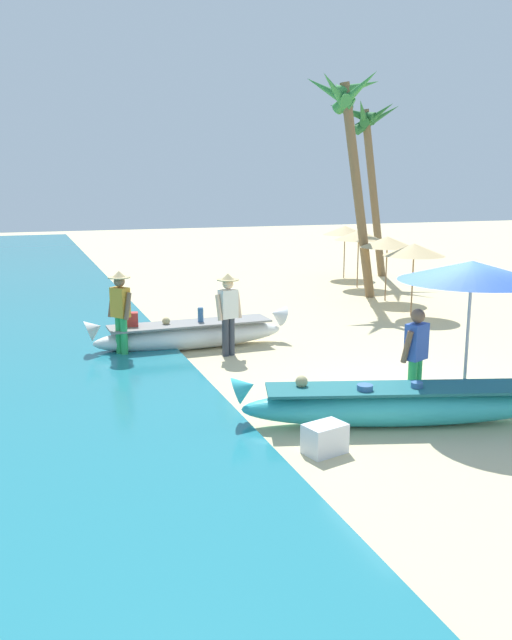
{
  "coord_description": "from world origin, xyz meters",
  "views": [
    {
      "loc": [
        -6.09,
        -8.9,
        3.5
      ],
      "look_at": [
        -1.93,
        2.64,
        0.9
      ],
      "focal_mm": 36.89,
      "sensor_mm": 36.0,
      "label": 1
    }
  ],
  "objects_px": {
    "boat_white_midground": "(190,334)",
    "person_vendor_hatted": "(228,309)",
    "boat_cyan_foreground": "(397,405)",
    "patio_umbrella_large": "(472,272)",
    "palm_tree_leaning_seaward": "(366,136)",
    "palm_tree_tall_inland": "(349,125)",
    "person_tourist_customer": "(416,353)",
    "person_vendor_assistant": "(120,308)",
    "cooler_box": "(325,439)"
  },
  "relations": [
    {
      "from": "person_tourist_customer",
      "to": "patio_umbrella_large",
      "type": "distance_m",
      "value": 1.49
    },
    {
      "from": "person_vendor_hatted",
      "to": "person_tourist_customer",
      "type": "relative_size",
      "value": 1.07
    },
    {
      "from": "boat_cyan_foreground",
      "to": "palm_tree_leaning_seaward",
      "type": "bearing_deg",
      "value": 63.1
    },
    {
      "from": "boat_cyan_foreground",
      "to": "palm_tree_leaning_seaward",
      "type": "height_order",
      "value": "palm_tree_leaning_seaward"
    },
    {
      "from": "palm_tree_leaning_seaward",
      "to": "person_vendor_hatted",
      "type": "bearing_deg",
      "value": -131.63
    },
    {
      "from": "boat_cyan_foreground",
      "to": "person_tourist_customer",
      "type": "height_order",
      "value": "person_tourist_customer"
    },
    {
      "from": "person_tourist_customer",
      "to": "person_vendor_assistant",
      "type": "bearing_deg",
      "value": 130.53
    },
    {
      "from": "patio_umbrella_large",
      "to": "boat_white_midground",
      "type": "bearing_deg",
      "value": 120.28
    },
    {
      "from": "boat_cyan_foreground",
      "to": "person_vendor_hatted",
      "type": "distance_m",
      "value": 4.77
    },
    {
      "from": "boat_white_midground",
      "to": "person_tourist_customer",
      "type": "xyz_separation_m",
      "value": [
        2.39,
        -4.81,
        0.58
      ]
    },
    {
      "from": "person_tourist_customer",
      "to": "palm_tree_tall_inland",
      "type": "height_order",
      "value": "palm_tree_tall_inland"
    },
    {
      "from": "person_vendor_hatted",
      "to": "patio_umbrella_large",
      "type": "relative_size",
      "value": 0.72
    },
    {
      "from": "boat_cyan_foreground",
      "to": "person_tourist_customer",
      "type": "xyz_separation_m",
      "value": [
        0.65,
        0.57,
        0.58
      ]
    },
    {
      "from": "palm_tree_tall_inland",
      "to": "person_vendor_hatted",
      "type": "bearing_deg",
      "value": -135.8
    },
    {
      "from": "person_vendor_assistant",
      "to": "palm_tree_tall_inland",
      "type": "bearing_deg",
      "value": 32.16
    },
    {
      "from": "palm_tree_tall_inland",
      "to": "palm_tree_leaning_seaward",
      "type": "bearing_deg",
      "value": 54.81
    },
    {
      "from": "cooler_box",
      "to": "person_tourist_customer",
      "type": "bearing_deg",
      "value": 13.54
    },
    {
      "from": "boat_cyan_foreground",
      "to": "palm_tree_tall_inland",
      "type": "bearing_deg",
      "value": 66.85
    },
    {
      "from": "boat_cyan_foreground",
      "to": "boat_white_midground",
      "type": "xyz_separation_m",
      "value": [
        -1.74,
        5.38,
        0.0
      ]
    },
    {
      "from": "boat_white_midground",
      "to": "person_vendor_hatted",
      "type": "relative_size",
      "value": 2.6
    },
    {
      "from": "boat_cyan_foreground",
      "to": "person_vendor_assistant",
      "type": "xyz_separation_m",
      "value": [
        -3.22,
        5.09,
        0.71
      ]
    },
    {
      "from": "boat_cyan_foreground",
      "to": "patio_umbrella_large",
      "type": "xyz_separation_m",
      "value": [
        1.29,
        0.18,
        1.86
      ]
    },
    {
      "from": "boat_white_midground",
      "to": "person_vendor_hatted",
      "type": "height_order",
      "value": "person_vendor_hatted"
    },
    {
      "from": "patio_umbrella_large",
      "to": "person_vendor_hatted",
      "type": "bearing_deg",
      "value": 118.87
    },
    {
      "from": "person_vendor_hatted",
      "to": "boat_cyan_foreground",
      "type": "bearing_deg",
      "value": -76.08
    },
    {
      "from": "boat_cyan_foreground",
      "to": "boat_white_midground",
      "type": "bearing_deg",
      "value": 107.95
    },
    {
      "from": "person_tourist_customer",
      "to": "palm_tree_leaning_seaward",
      "type": "xyz_separation_m",
      "value": [
        6.27,
        13.09,
        4.19
      ]
    },
    {
      "from": "boat_cyan_foreground",
      "to": "person_vendor_assistant",
      "type": "height_order",
      "value": "person_vendor_assistant"
    },
    {
      "from": "boat_cyan_foreground",
      "to": "patio_umbrella_large",
      "type": "bearing_deg",
      "value": 7.86
    },
    {
      "from": "boat_white_midground",
      "to": "palm_tree_tall_inland",
      "type": "relative_size",
      "value": 0.67
    },
    {
      "from": "palm_tree_tall_inland",
      "to": "cooler_box",
      "type": "distance_m",
      "value": 12.69
    },
    {
      "from": "person_vendor_assistant",
      "to": "patio_umbrella_large",
      "type": "bearing_deg",
      "value": -47.45
    },
    {
      "from": "cooler_box",
      "to": "person_vendor_hatted",
      "type": "bearing_deg",
      "value": 71.89
    },
    {
      "from": "boat_white_midground",
      "to": "palm_tree_tall_inland",
      "type": "height_order",
      "value": "palm_tree_tall_inland"
    },
    {
      "from": "person_vendor_hatted",
      "to": "palm_tree_leaning_seaward",
      "type": "relative_size",
      "value": 0.27
    },
    {
      "from": "person_tourist_customer",
      "to": "palm_tree_leaning_seaward",
      "type": "height_order",
      "value": "palm_tree_leaning_seaward"
    },
    {
      "from": "cooler_box",
      "to": "palm_tree_leaning_seaward",
      "type": "bearing_deg",
      "value": 44.73
    },
    {
      "from": "boat_white_midground",
      "to": "palm_tree_tall_inland",
      "type": "xyz_separation_m",
      "value": [
        5.9,
        4.36,
        4.75
      ]
    },
    {
      "from": "palm_tree_tall_inland",
      "to": "palm_tree_leaning_seaward",
      "type": "distance_m",
      "value": 4.8
    },
    {
      "from": "person_vendor_hatted",
      "to": "patio_umbrella_large",
      "type": "distance_m",
      "value": 5.17
    },
    {
      "from": "person_tourist_customer",
      "to": "patio_umbrella_large",
      "type": "relative_size",
      "value": 0.68
    },
    {
      "from": "palm_tree_tall_inland",
      "to": "cooler_box",
      "type": "relative_size",
      "value": 12.29
    },
    {
      "from": "palm_tree_leaning_seaward",
      "to": "person_vendor_assistant",
      "type": "bearing_deg",
      "value": -139.84
    },
    {
      "from": "patio_umbrella_large",
      "to": "person_tourist_customer",
      "type": "bearing_deg",
      "value": 148.83
    },
    {
      "from": "person_vendor_assistant",
      "to": "cooler_box",
      "type": "distance_m",
      "value": 5.98
    },
    {
      "from": "palm_tree_tall_inland",
      "to": "person_tourist_customer",
      "type": "bearing_deg",
      "value": -110.95
    },
    {
      "from": "boat_cyan_foreground",
      "to": "person_tourist_customer",
      "type": "distance_m",
      "value": 1.04
    },
    {
      "from": "person_vendor_assistant",
      "to": "palm_tree_tall_inland",
      "type": "xyz_separation_m",
      "value": [
        7.38,
        4.64,
        4.04
      ]
    },
    {
      "from": "person_vendor_assistant",
      "to": "boat_white_midground",
      "type": "bearing_deg",
      "value": 10.83
    },
    {
      "from": "boat_white_midground",
      "to": "cooler_box",
      "type": "height_order",
      "value": "boat_white_midground"
    }
  ]
}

